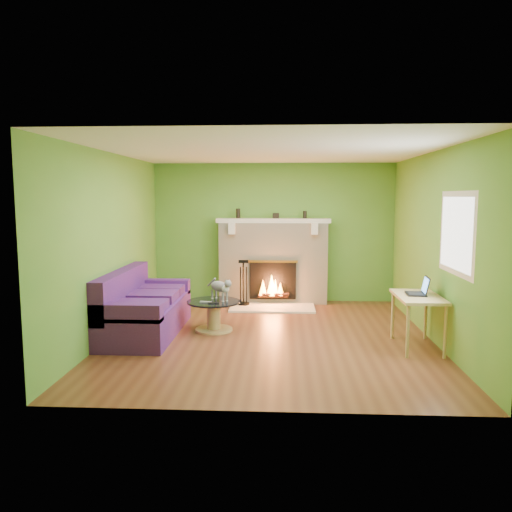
{
  "coord_description": "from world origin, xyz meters",
  "views": [
    {
      "loc": [
        0.18,
        -6.92,
        1.99
      ],
      "look_at": [
        -0.22,
        0.4,
        1.11
      ],
      "focal_mm": 35.0,
      "sensor_mm": 36.0,
      "label": 1
    }
  ],
  "objects": [
    {
      "name": "remote_black",
      "position": [
        -0.82,
        0.1,
        0.46
      ],
      "size": [
        0.16,
        0.07,
        0.02
      ],
      "primitive_type": "cube",
      "rotation": [
        0.0,
        0.0,
        0.18
      ],
      "color": "black",
      "rests_on": "coffee_table"
    },
    {
      "name": "mantel_box",
      "position": [
        0.05,
        2.33,
        1.63
      ],
      "size": [
        0.12,
        0.08,
        0.1
      ],
      "primitive_type": "cube",
      "color": "black",
      "rests_on": "mantel"
    },
    {
      "name": "wall_right",
      "position": [
        2.25,
        0.0,
        1.3
      ],
      "size": [
        0.0,
        5.0,
        5.0
      ],
      "primitive_type": "plane",
      "rotation": [
        1.57,
        0.0,
        -1.57
      ],
      "color": "#54902F",
      "rests_on": "floor"
    },
    {
      "name": "mantel",
      "position": [
        0.0,
        2.3,
        1.54
      ],
      "size": [
        2.1,
        0.28,
        0.08
      ],
      "primitive_type": "cube",
      "color": "silver",
      "rests_on": "fireplace"
    },
    {
      "name": "coffee_table",
      "position": [
        -0.84,
        0.28,
        0.26
      ],
      "size": [
        0.79,
        0.79,
        0.45
      ],
      "color": "tan",
      "rests_on": "floor"
    },
    {
      "name": "desk",
      "position": [
        1.95,
        -0.43,
        0.62
      ],
      "size": [
        0.55,
        0.95,
        0.7
      ],
      "color": "tan",
      "rests_on": "floor"
    },
    {
      "name": "window_frame",
      "position": [
        2.24,
        -0.9,
        1.55
      ],
      "size": [
        0.0,
        1.2,
        1.2
      ],
      "primitive_type": "plane",
      "rotation": [
        1.57,
        0.0,
        -1.57
      ],
      "color": "silver",
      "rests_on": "wall_right"
    },
    {
      "name": "wall_left",
      "position": [
        -2.25,
        0.0,
        1.3
      ],
      "size": [
        0.0,
        5.0,
        5.0
      ],
      "primitive_type": "plane",
      "rotation": [
        1.57,
        0.0,
        1.57
      ],
      "color": "#54902F",
      "rests_on": "floor"
    },
    {
      "name": "window_pane",
      "position": [
        2.23,
        -0.9,
        1.55
      ],
      "size": [
        0.0,
        1.06,
        1.06
      ],
      "primitive_type": "plane",
      "rotation": [
        1.57,
        0.0,
        -1.57
      ],
      "color": "white",
      "rests_on": "wall_right"
    },
    {
      "name": "floor",
      "position": [
        0.0,
        0.0,
        0.0
      ],
      "size": [
        5.0,
        5.0,
        0.0
      ],
      "primitive_type": "plane",
      "color": "#5F2E1B",
      "rests_on": "ground"
    },
    {
      "name": "wall_front",
      "position": [
        0.0,
        -2.5,
        1.3
      ],
      "size": [
        5.0,
        0.0,
        5.0
      ],
      "primitive_type": "plane",
      "rotation": [
        -1.57,
        0.0,
        0.0
      ],
      "color": "#54902F",
      "rests_on": "floor"
    },
    {
      "name": "fire_tools",
      "position": [
        -0.53,
        1.95,
        0.44
      ],
      "size": [
        0.22,
        0.22,
        0.82
      ],
      "primitive_type": null,
      "color": "black",
      "rests_on": "hearth"
    },
    {
      "name": "cat",
      "position": [
        -0.76,
        0.33,
        0.62
      ],
      "size": [
        0.52,
        0.54,
        0.34
      ],
      "primitive_type": null,
      "rotation": [
        0.0,
        0.0,
        0.74
      ],
      "color": "slate",
      "rests_on": "coffee_table"
    },
    {
      "name": "hearth",
      "position": [
        0.0,
        1.8,
        0.01
      ],
      "size": [
        1.5,
        0.75,
        0.03
      ],
      "primitive_type": "cube",
      "color": "beige",
      "rests_on": "floor"
    },
    {
      "name": "fireplace",
      "position": [
        0.0,
        2.32,
        0.77
      ],
      "size": [
        2.1,
        0.46,
        1.58
      ],
      "color": "beige",
      "rests_on": "floor"
    },
    {
      "name": "sofa",
      "position": [
        -1.86,
        0.08,
        0.36
      ],
      "size": [
        0.93,
        2.05,
        0.92
      ],
      "color": "#461A63",
      "rests_on": "floor"
    },
    {
      "name": "laptop",
      "position": [
        1.93,
        -0.38,
        0.82
      ],
      "size": [
        0.31,
        0.34,
        0.24
      ],
      "primitive_type": null,
      "rotation": [
        0.0,
        0.0,
        -0.09
      ],
      "color": "black",
      "rests_on": "desk"
    },
    {
      "name": "ceiling",
      "position": [
        0.0,
        0.0,
        2.6
      ],
      "size": [
        5.0,
        5.0,
        0.0
      ],
      "primitive_type": "plane",
      "rotation": [
        3.14,
        0.0,
        0.0
      ],
      "color": "white",
      "rests_on": "wall_back"
    },
    {
      "name": "mantel_vase_left",
      "position": [
        -0.65,
        2.33,
        1.67
      ],
      "size": [
        0.08,
        0.08,
        0.18
      ],
      "primitive_type": "cylinder",
      "color": "black",
      "rests_on": "mantel"
    },
    {
      "name": "remote_silver",
      "position": [
        -0.94,
        0.16,
        0.46
      ],
      "size": [
        0.17,
        0.07,
        0.02
      ],
      "primitive_type": "cube",
      "rotation": [
        0.0,
        0.0,
        -0.13
      ],
      "color": "gray",
      "rests_on": "coffee_table"
    },
    {
      "name": "mantel_vase_right",
      "position": [
        0.58,
        2.33,
        1.65
      ],
      "size": [
        0.07,
        0.07,
        0.14
      ],
      "primitive_type": "cylinder",
      "color": "black",
      "rests_on": "mantel"
    },
    {
      "name": "wall_back",
      "position": [
        0.0,
        2.5,
        1.3
      ],
      "size": [
        5.0,
        0.0,
        5.0
      ],
      "primitive_type": "plane",
      "rotation": [
        1.57,
        0.0,
        0.0
      ],
      "color": "#54902F",
      "rests_on": "floor"
    }
  ]
}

